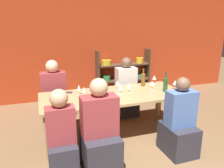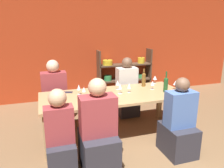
{
  "view_description": "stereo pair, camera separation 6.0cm",
  "coord_description": "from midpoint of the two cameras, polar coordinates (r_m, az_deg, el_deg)",
  "views": [
    {
      "loc": [
        -1.11,
        -1.57,
        1.85
      ],
      "look_at": [
        0.03,
        1.74,
        0.88
      ],
      "focal_mm": 35.0,
      "sensor_mm": 36.0,
      "label": 1
    },
    {
      "loc": [
        -1.06,
        -1.59,
        1.85
      ],
      "look_at": [
        0.03,
        1.74,
        0.88
      ],
      "focal_mm": 35.0,
      "sensor_mm": 36.0,
      "label": 2
    }
  ],
  "objects": [
    {
      "name": "wine_glass_white_a",
      "position": [
        3.72,
        17.38,
        -1.2
      ],
      "size": [
        0.07,
        0.07,
        0.14
      ],
      "color": "white",
      "rests_on": "dining_table"
    },
    {
      "name": "wine_glass_red_a",
      "position": [
        4.3,
        10.6,
        1.62
      ],
      "size": [
        0.08,
        0.08,
        0.16
      ],
      "color": "white",
      "rests_on": "dining_table"
    },
    {
      "name": "wine_glass_red_b",
      "position": [
        3.67,
        4.02,
        -0.53
      ],
      "size": [
        0.07,
        0.07,
        0.16
      ],
      "color": "white",
      "rests_on": "dining_table"
    },
    {
      "name": "wall_back_red",
      "position": [
        5.54,
        -7.76,
        10.15
      ],
      "size": [
        8.8,
        0.06,
        2.7
      ],
      "color": "#B23819",
      "rests_on": "ground_plane"
    },
    {
      "name": "wine_glass_empty_e",
      "position": [
        3.47,
        -7.8,
        -1.52
      ],
      "size": [
        0.06,
        0.06,
        0.16
      ],
      "color": "white",
      "rests_on": "dining_table"
    },
    {
      "name": "wine_glass_empty_a",
      "position": [
        3.59,
        -9.13,
        -0.97
      ],
      "size": [
        0.06,
        0.06,
        0.17
      ],
      "color": "white",
      "rests_on": "dining_table"
    },
    {
      "name": "dining_table",
      "position": [
        3.62,
        0.04,
        -3.88
      ],
      "size": [
        2.37,
        0.98,
        0.73
      ],
      "color": "tan",
      "rests_on": "ground_plane"
    },
    {
      "name": "shelf_unit",
      "position": [
        5.76,
        2.57,
        2.04
      ],
      "size": [
        1.43,
        0.3,
        1.21
      ],
      "color": "#4C3828",
      "rests_on": "ground_plane"
    },
    {
      "name": "person_far_a",
      "position": [
        4.28,
        -15.17,
        -4.28
      ],
      "size": [
        0.46,
        0.57,
        1.22
      ],
      "rotation": [
        0.0,
        0.0,
        3.14
      ],
      "color": "#2D2D38",
      "rests_on": "ground_plane"
    },
    {
      "name": "person_near_b",
      "position": [
        3.34,
        16.62,
        -10.62
      ],
      "size": [
        0.41,
        0.51,
        1.15
      ],
      "color": "#2D2D38",
      "rests_on": "ground_plane"
    },
    {
      "name": "person_near_a",
      "position": [
        2.87,
        -3.88,
        -13.84
      ],
      "size": [
        0.45,
        0.56,
        1.23
      ],
      "color": "#2D2D38",
      "rests_on": "ground_plane"
    },
    {
      "name": "person_far_b",
      "position": [
        4.56,
        3.24,
        -2.57
      ],
      "size": [
        0.41,
        0.52,
        1.2
      ],
      "rotation": [
        0.0,
        0.0,
        3.14
      ],
      "color": "#2D2D38",
      "rests_on": "ground_plane"
    },
    {
      "name": "wine_glass_empty_b",
      "position": [
        3.91,
        10.02,
        0.18
      ],
      "size": [
        0.07,
        0.07,
        0.15
      ],
      "color": "white",
      "rests_on": "dining_table"
    },
    {
      "name": "wine_glass_white_b",
      "position": [
        3.98,
        15.74,
        0.31
      ],
      "size": [
        0.08,
        0.08,
        0.16
      ],
      "color": "white",
      "rests_on": "dining_table"
    },
    {
      "name": "mixing_bowl",
      "position": [
        3.25,
        -2.14,
        -3.77
      ],
      "size": [
        0.28,
        0.28,
        0.09
      ],
      "color": "#B7BABC",
      "rests_on": "dining_table"
    },
    {
      "name": "wine_glass_empty_c",
      "position": [
        3.83,
        0.99,
        0.29
      ],
      "size": [
        0.07,
        0.07,
        0.17
      ],
      "color": "white",
      "rests_on": "dining_table"
    },
    {
      "name": "wine_glass_empty_d",
      "position": [
        3.6,
        1.66,
        -0.68
      ],
      "size": [
        0.07,
        0.07,
        0.17
      ],
      "color": "white",
      "rests_on": "dining_table"
    },
    {
      "name": "wine_bottle_green",
      "position": [
        3.8,
        13.37,
        0.05
      ],
      "size": [
        0.07,
        0.07,
        0.35
      ],
      "color": "#1E4C23",
      "rests_on": "dining_table"
    },
    {
      "name": "wine_bottle_dark",
      "position": [
        4.07,
        7.75,
        1.32
      ],
      "size": [
        0.07,
        0.07,
        0.33
      ],
      "color": "brown",
      "rests_on": "dining_table"
    },
    {
      "name": "person_near_c",
      "position": [
        2.85,
        -13.58,
        -14.93
      ],
      "size": [
        0.35,
        0.43,
        1.13
      ],
      "color": "#2D2D38",
      "rests_on": "ground_plane"
    },
    {
      "name": "cell_phone",
      "position": [
        3.75,
        -11.91,
        -2.19
      ],
      "size": [
        0.16,
        0.11,
        0.01
      ],
      "color": "#1E2338",
      "rests_on": "dining_table"
    }
  ]
}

